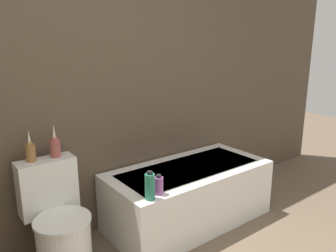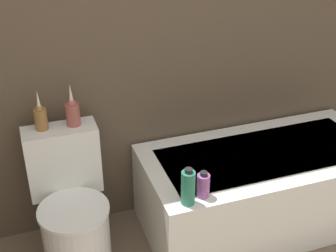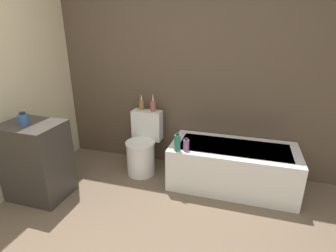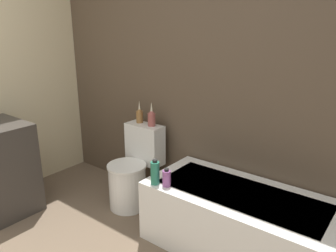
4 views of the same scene
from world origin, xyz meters
name	(u,v)px [view 3 (image 3 of 4)]	position (x,y,z in m)	size (l,w,h in m)	color
wall_back_tiled	(176,68)	(0.00, 2.05, 1.30)	(6.40, 0.06, 2.60)	brown
bathtub	(232,166)	(0.79, 1.66, 0.26)	(1.43, 0.69, 0.50)	white
toilet	(143,147)	(-0.34, 1.69, 0.33)	(0.39, 0.53, 0.77)	white
vanity_counter	(37,161)	(-1.23, 0.85, 0.43)	(0.60, 0.48, 0.85)	#38332D
soap_bottle_glass	(23,119)	(-1.28, 0.83, 0.91)	(0.10, 0.10, 0.13)	#335999
vase_gold	(141,104)	(-0.42, 1.89, 0.84)	(0.07, 0.07, 0.22)	olive
vase_silver	(153,105)	(-0.26, 1.88, 0.85)	(0.07, 0.07, 0.23)	#994C47
shampoo_bottle_tall	(177,143)	(0.20, 1.38, 0.60)	(0.07, 0.07, 0.20)	#267259
shampoo_bottle_short	(186,145)	(0.29, 1.41, 0.57)	(0.07, 0.07, 0.15)	#8C4C8C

